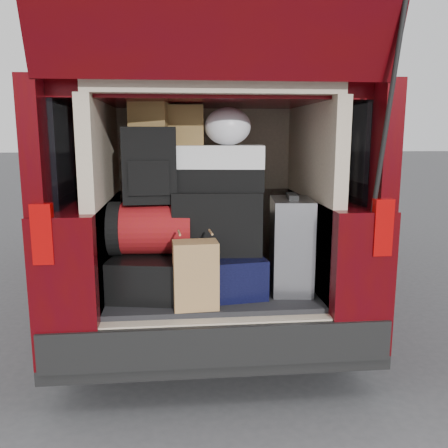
{
  "coord_description": "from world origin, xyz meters",
  "views": [
    {
      "loc": [
        -0.2,
        -2.67,
        1.5
      ],
      "look_at": [
        0.08,
        0.2,
        0.95
      ],
      "focal_mm": 38.0,
      "sensor_mm": 36.0,
      "label": 1
    }
  ],
  "objects_px": {
    "red_duffel": "(151,228)",
    "backpack": "(149,165)",
    "navy_hardshell": "(221,271)",
    "twotone_duffel": "(214,168)",
    "black_soft_case": "(217,222)",
    "kraft_bag": "(196,275)",
    "silver_roller": "(291,245)",
    "black_hardshell": "(153,272)"
  },
  "relations": [
    {
      "from": "black_hardshell",
      "to": "kraft_bag",
      "type": "xyz_separation_m",
      "value": [
        0.25,
        -0.32,
        0.07
      ]
    },
    {
      "from": "kraft_bag",
      "to": "twotone_duffel",
      "type": "bearing_deg",
      "value": 66.06
    },
    {
      "from": "navy_hardshell",
      "to": "silver_roller",
      "type": "distance_m",
      "value": 0.46
    },
    {
      "from": "kraft_bag",
      "to": "twotone_duffel",
      "type": "height_order",
      "value": "twotone_duffel"
    },
    {
      "from": "kraft_bag",
      "to": "black_soft_case",
      "type": "height_order",
      "value": "black_soft_case"
    },
    {
      "from": "navy_hardshell",
      "to": "silver_roller",
      "type": "height_order",
      "value": "silver_roller"
    },
    {
      "from": "black_hardshell",
      "to": "twotone_duffel",
      "type": "distance_m",
      "value": 0.74
    },
    {
      "from": "backpack",
      "to": "kraft_bag",
      "type": "bearing_deg",
      "value": -52.0
    },
    {
      "from": "red_duffel",
      "to": "black_soft_case",
      "type": "relative_size",
      "value": 0.91
    },
    {
      "from": "black_hardshell",
      "to": "twotone_duffel",
      "type": "relative_size",
      "value": 1.0
    },
    {
      "from": "black_hardshell",
      "to": "red_duffel",
      "type": "relative_size",
      "value": 1.25
    },
    {
      "from": "silver_roller",
      "to": "twotone_duffel",
      "type": "bearing_deg",
      "value": 174.3
    },
    {
      "from": "red_duffel",
      "to": "black_soft_case",
      "type": "bearing_deg",
      "value": 3.32
    },
    {
      "from": "navy_hardshell",
      "to": "black_soft_case",
      "type": "bearing_deg",
      "value": 129.84
    },
    {
      "from": "kraft_bag",
      "to": "twotone_duffel",
      "type": "distance_m",
      "value": 0.68
    },
    {
      "from": "twotone_duffel",
      "to": "backpack",
      "type": "bearing_deg",
      "value": -162.11
    },
    {
      "from": "navy_hardshell",
      "to": "backpack",
      "type": "xyz_separation_m",
      "value": [
        -0.42,
        -0.01,
        0.65
      ]
    },
    {
      "from": "black_soft_case",
      "to": "red_duffel",
      "type": "bearing_deg",
      "value": -176.07
    },
    {
      "from": "kraft_bag",
      "to": "backpack",
      "type": "distance_m",
      "value": 0.7
    },
    {
      "from": "navy_hardshell",
      "to": "twotone_duffel",
      "type": "relative_size",
      "value": 0.91
    },
    {
      "from": "navy_hardshell",
      "to": "black_soft_case",
      "type": "relative_size",
      "value": 1.03
    },
    {
      "from": "black_soft_case",
      "to": "twotone_duffel",
      "type": "height_order",
      "value": "twotone_duffel"
    },
    {
      "from": "black_hardshell",
      "to": "red_duffel",
      "type": "height_order",
      "value": "red_duffel"
    },
    {
      "from": "red_duffel",
      "to": "navy_hardshell",
      "type": "bearing_deg",
      "value": 0.25
    },
    {
      "from": "red_duffel",
      "to": "twotone_duffel",
      "type": "distance_m",
      "value": 0.53
    },
    {
      "from": "black_hardshell",
      "to": "twotone_duffel",
      "type": "height_order",
      "value": "twotone_duffel"
    },
    {
      "from": "red_duffel",
      "to": "backpack",
      "type": "bearing_deg",
      "value": -77.28
    },
    {
      "from": "red_duffel",
      "to": "twotone_duffel",
      "type": "bearing_deg",
      "value": 9.74
    },
    {
      "from": "black_hardshell",
      "to": "silver_roller",
      "type": "bearing_deg",
      "value": 5.99
    },
    {
      "from": "red_duffel",
      "to": "backpack",
      "type": "distance_m",
      "value": 0.38
    },
    {
      "from": "black_soft_case",
      "to": "twotone_duffel",
      "type": "xyz_separation_m",
      "value": [
        -0.01,
        0.04,
        0.32
      ]
    },
    {
      "from": "navy_hardshell",
      "to": "kraft_bag",
      "type": "distance_m",
      "value": 0.35
    },
    {
      "from": "navy_hardshell",
      "to": "kraft_bag",
      "type": "height_order",
      "value": "kraft_bag"
    },
    {
      "from": "black_hardshell",
      "to": "silver_roller",
      "type": "height_order",
      "value": "silver_roller"
    },
    {
      "from": "twotone_duffel",
      "to": "black_hardshell",
      "type": "bearing_deg",
      "value": -167.2
    },
    {
      "from": "silver_roller",
      "to": "kraft_bag",
      "type": "relative_size",
      "value": 1.51
    },
    {
      "from": "backpack",
      "to": "twotone_duffel",
      "type": "distance_m",
      "value": 0.39
    },
    {
      "from": "red_duffel",
      "to": "twotone_duffel",
      "type": "height_order",
      "value": "twotone_duffel"
    },
    {
      "from": "silver_roller",
      "to": "backpack",
      "type": "relative_size",
      "value": 1.29
    },
    {
      "from": "red_duffel",
      "to": "kraft_bag",
      "type": "bearing_deg",
      "value": -47.88
    },
    {
      "from": "black_soft_case",
      "to": "backpack",
      "type": "relative_size",
      "value": 1.2
    },
    {
      "from": "twotone_duffel",
      "to": "silver_roller",
      "type": "bearing_deg",
      "value": -4.84
    }
  ]
}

